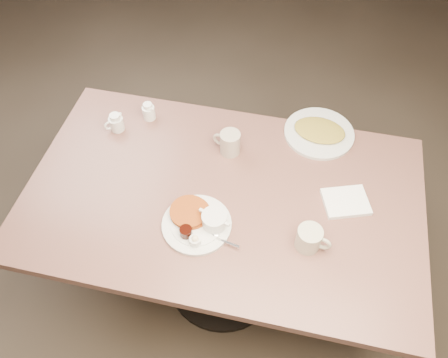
% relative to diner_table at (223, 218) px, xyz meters
% --- Properties ---
extents(room, '(7.04, 8.04, 2.84)m').
position_rel_diner_table_xyz_m(room, '(0.00, 0.00, 0.82)').
color(room, '#4C3F33').
rests_on(room, ground).
extents(diner_table, '(1.50, 0.90, 0.75)m').
position_rel_diner_table_xyz_m(diner_table, '(0.00, 0.00, 0.00)').
color(diner_table, '#84564C').
rests_on(diner_table, ground).
extents(main_plate, '(0.33, 0.32, 0.07)m').
position_rel_diner_table_xyz_m(main_plate, '(-0.05, -0.15, 0.19)').
color(main_plate, silver).
rests_on(main_plate, diner_table).
extents(coffee_mug_near, '(0.13, 0.10, 0.09)m').
position_rel_diner_table_xyz_m(coffee_mug_near, '(0.34, -0.15, 0.22)').
color(coffee_mug_near, beige).
rests_on(coffee_mug_near, diner_table).
extents(napkin, '(0.20, 0.18, 0.02)m').
position_rel_diner_table_xyz_m(napkin, '(0.46, 0.06, 0.18)').
color(napkin, white).
rests_on(napkin, diner_table).
extents(coffee_mug_far, '(0.12, 0.10, 0.10)m').
position_rel_diner_table_xyz_m(coffee_mug_far, '(-0.02, 0.22, 0.22)').
color(coffee_mug_far, '#B9AC9C').
rests_on(coffee_mug_far, diner_table).
extents(creamer_left, '(0.08, 0.08, 0.08)m').
position_rel_diner_table_xyz_m(creamer_left, '(-0.51, 0.24, 0.21)').
color(creamer_left, white).
rests_on(creamer_left, diner_table).
extents(creamer_right, '(0.07, 0.07, 0.08)m').
position_rel_diner_table_xyz_m(creamer_right, '(-0.40, 0.33, 0.21)').
color(creamer_right, white).
rests_on(creamer_right, diner_table).
extents(hash_plate, '(0.32, 0.32, 0.04)m').
position_rel_diner_table_xyz_m(hash_plate, '(0.33, 0.39, 0.18)').
color(hash_plate, silver).
rests_on(hash_plate, diner_table).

